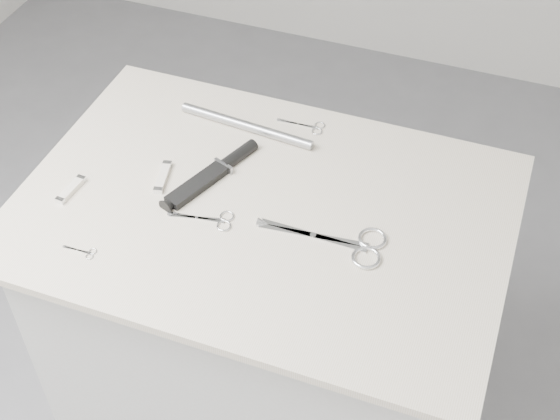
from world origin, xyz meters
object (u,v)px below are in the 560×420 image
(large_shears, at_px, (349,244))
(embroidery_scissors_b, at_px, (309,126))
(sheathed_knife, at_px, (216,171))
(metal_rail, at_px, (246,126))
(plinth, at_px, (266,342))
(pocket_knife_a, at_px, (71,190))
(embroidery_scissors_a, at_px, (214,220))
(tiny_scissors, at_px, (84,252))
(pocket_knife_b, at_px, (163,177))

(large_shears, xyz_separation_m, embroidery_scissors_b, (-0.19, 0.32, -0.00))
(embroidery_scissors_b, distance_m, sheathed_knife, 0.26)
(sheathed_knife, bearing_deg, metal_rail, 19.88)
(plinth, height_order, pocket_knife_a, pocket_knife_a)
(pocket_knife_a, bearing_deg, embroidery_scissors_a, -80.01)
(large_shears, distance_m, tiny_scissors, 0.51)
(large_shears, relative_size, sheathed_knife, 1.03)
(large_shears, relative_size, embroidery_scissors_b, 2.33)
(embroidery_scissors_b, distance_m, tiny_scissors, 0.59)
(plinth, distance_m, pocket_knife_a, 0.62)
(tiny_scissors, relative_size, pocket_knife_b, 0.71)
(pocket_knife_b, bearing_deg, tiny_scissors, 155.17)
(embroidery_scissors_a, xyz_separation_m, sheathed_knife, (-0.05, 0.13, 0.01))
(large_shears, relative_size, pocket_knife_a, 3.00)
(tiny_scissors, bearing_deg, pocket_knife_b, 76.19)
(tiny_scissors, height_order, sheathed_knife, sheathed_knife)
(tiny_scissors, xyz_separation_m, metal_rail, (0.15, 0.45, 0.01))
(metal_rail, bearing_deg, large_shears, -39.04)
(embroidery_scissors_b, height_order, pocket_knife_a, pocket_knife_a)
(large_shears, xyz_separation_m, pocket_knife_a, (-0.58, -0.06, 0.00))
(plinth, bearing_deg, embroidery_scissors_a, -138.49)
(pocket_knife_a, bearing_deg, tiny_scissors, -136.23)
(metal_rail, bearing_deg, pocket_knife_b, -115.93)
(large_shears, bearing_deg, plinth, 166.23)
(plinth, height_order, tiny_scissors, tiny_scissors)
(embroidery_scissors_a, bearing_deg, plinth, 31.13)
(tiny_scissors, relative_size, pocket_knife_a, 0.81)
(plinth, height_order, embroidery_scissors_b, embroidery_scissors_b)
(tiny_scissors, bearing_deg, plinth, 38.26)
(plinth, bearing_deg, sheathed_knife, 155.39)
(pocket_knife_a, relative_size, pocket_knife_b, 0.88)
(large_shears, height_order, embroidery_scissors_a, large_shears)
(tiny_scissors, xyz_separation_m, pocket_knife_b, (0.05, 0.24, 0.00))
(large_shears, bearing_deg, embroidery_scissors_a, -175.89)
(pocket_knife_b, height_order, metal_rail, metal_rail)
(embroidery_scissors_b, bearing_deg, sheathed_knife, -123.08)
(embroidery_scissors_b, distance_m, metal_rail, 0.14)
(pocket_knife_b, bearing_deg, sheathed_knife, -74.70)
(embroidery_scissors_a, distance_m, metal_rail, 0.29)
(embroidery_scissors_a, relative_size, tiny_scissors, 1.96)
(large_shears, distance_m, metal_rail, 0.41)
(sheathed_knife, bearing_deg, large_shears, -85.74)
(plinth, xyz_separation_m, tiny_scissors, (-0.28, -0.24, 0.47))
(pocket_knife_a, height_order, metal_rail, metal_rail)
(large_shears, height_order, embroidery_scissors_b, large_shears)
(embroidery_scissors_b, bearing_deg, metal_rail, -157.67)
(pocket_knife_a, xyz_separation_m, metal_rail, (0.27, 0.31, 0.01))
(large_shears, bearing_deg, sheathed_knife, 160.81)
(large_shears, bearing_deg, tiny_scissors, -159.77)
(plinth, bearing_deg, metal_rail, 119.63)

